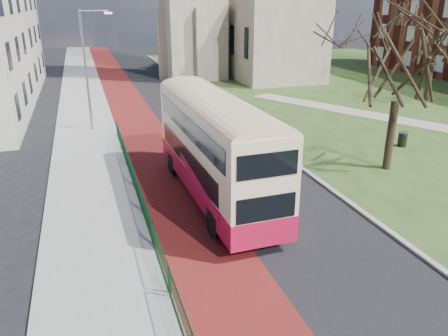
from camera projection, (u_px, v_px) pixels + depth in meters
name	position (u px, v px, depth m)	size (l,w,h in m)	color
ground	(237.00, 248.00, 16.21)	(160.00, 160.00, 0.00)	black
road_carriageway	(170.00, 118.00, 34.41)	(9.00, 120.00, 0.01)	black
bus_lane	(136.00, 120.00, 33.64)	(3.40, 120.00, 0.01)	#591414
pavement_west	(85.00, 124.00, 32.53)	(4.00, 120.00, 0.12)	gray
kerb_west	(112.00, 121.00, 33.10)	(0.25, 120.00, 0.13)	#999993
kerb_east	(219.00, 107.00, 37.49)	(0.25, 80.00, 0.13)	#999993
grass_green	(410.00, 94.00, 43.23)	(40.00, 80.00, 0.04)	#2B4819
pedestrian_railing	(142.00, 201.00, 18.72)	(0.07, 24.00, 1.12)	#0C3417
streetlamp	(88.00, 65.00, 29.32)	(2.13, 0.18, 8.00)	gray
bus	(215.00, 144.00, 19.44)	(2.83, 11.13, 4.63)	#AD1032
winter_tree_near	(404.00, 42.00, 21.50)	(8.41, 8.41, 9.60)	#2C2316
winter_tree_far	(437.00, 33.00, 38.10)	(7.45, 7.45, 8.65)	#2D2216
litter_bin	(403.00, 139.00, 27.33)	(0.63, 0.63, 0.93)	black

